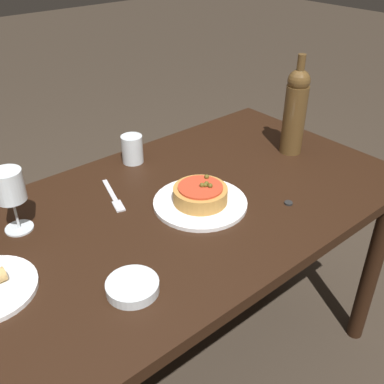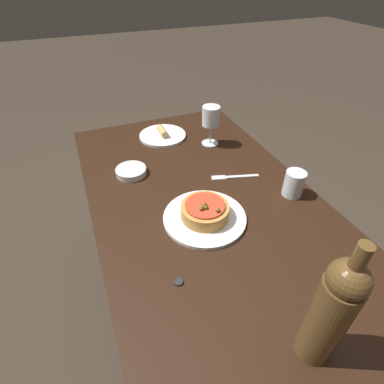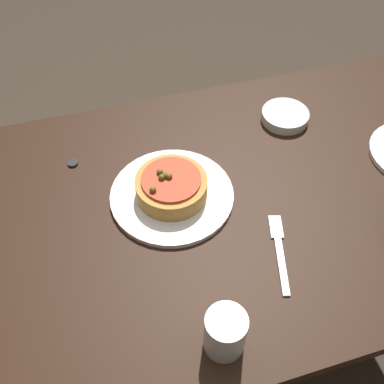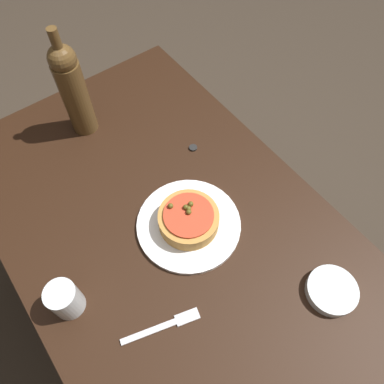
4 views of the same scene
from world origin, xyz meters
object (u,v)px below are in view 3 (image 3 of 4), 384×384
(pizza, at_px, (171,186))
(dining_table, at_px, (206,230))
(water_cup, at_px, (225,333))
(side_bowl, at_px, (285,116))
(bottle_cap, at_px, (73,163))
(dinner_plate, at_px, (172,195))
(fork, at_px, (279,248))

(pizza, bearing_deg, dining_table, 147.10)
(pizza, xyz_separation_m, water_cup, (-0.00, 0.34, 0.01))
(side_bowl, bearing_deg, bottle_cap, 0.19)
(pizza, height_order, water_cup, water_cup)
(dinner_plate, distance_m, bottle_cap, 0.26)
(water_cup, bearing_deg, side_bowl, -123.96)
(dinner_plate, xyz_separation_m, bottle_cap, (0.20, -0.16, -0.00))
(water_cup, height_order, side_bowl, water_cup)
(dinner_plate, relative_size, side_bowl, 2.26)
(side_bowl, bearing_deg, fork, 64.37)
(dining_table, height_order, pizza, pizza)
(fork, bearing_deg, dinner_plate, 58.03)
(dining_table, xyz_separation_m, water_cup, (0.07, 0.30, 0.14))
(side_bowl, bearing_deg, dinner_plate, 25.60)
(dining_table, relative_size, dinner_plate, 5.31)
(fork, bearing_deg, side_bowl, -9.51)
(pizza, distance_m, side_bowl, 0.38)
(dining_table, bearing_deg, fork, 125.33)
(water_cup, relative_size, side_bowl, 0.79)
(dining_table, relative_size, water_cup, 15.28)
(water_cup, bearing_deg, fork, -138.43)
(side_bowl, distance_m, fork, 0.39)
(dinner_plate, relative_size, fork, 1.48)
(bottle_cap, bearing_deg, side_bowl, -179.81)
(pizza, relative_size, water_cup, 1.65)
(bottle_cap, bearing_deg, pizza, 140.51)
(pizza, height_order, bottle_cap, pizza)
(side_bowl, bearing_deg, dining_table, 36.97)
(dining_table, bearing_deg, pizza, -32.90)
(dinner_plate, distance_m, side_bowl, 0.38)
(dining_table, xyz_separation_m, side_bowl, (-0.28, -0.21, 0.11))
(side_bowl, bearing_deg, water_cup, 56.04)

